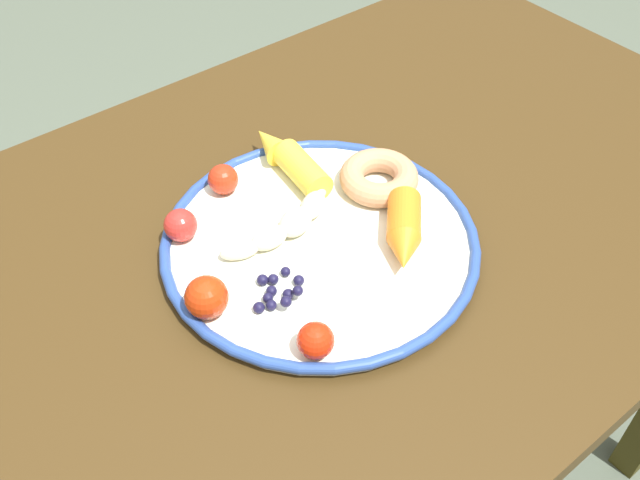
% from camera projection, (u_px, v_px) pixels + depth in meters
% --- Properties ---
extents(dining_table, '(1.15, 0.71, 0.75)m').
position_uv_depth(dining_table, '(335.00, 276.00, 0.88)').
color(dining_table, '#3D2A11').
rests_on(dining_table, ground_plane).
extents(plate, '(0.34, 0.34, 0.02)m').
position_uv_depth(plate, '(320.00, 242.00, 0.77)').
color(plate, silver).
rests_on(plate, dining_table).
extents(banana, '(0.17, 0.07, 0.03)m').
position_uv_depth(banana, '(291.00, 221.00, 0.77)').
color(banana, beige).
rests_on(banana, plate).
extents(carrot_orange, '(0.10, 0.10, 0.04)m').
position_uv_depth(carrot_orange, '(404.00, 232.00, 0.75)').
color(carrot_orange, orange).
rests_on(carrot_orange, plate).
extents(carrot_yellow, '(0.05, 0.14, 0.03)m').
position_uv_depth(carrot_yellow, '(288.00, 159.00, 0.84)').
color(carrot_yellow, yellow).
rests_on(carrot_yellow, plate).
extents(donut, '(0.13, 0.13, 0.03)m').
position_uv_depth(donut, '(379.00, 178.00, 0.82)').
color(donut, tan).
rests_on(donut, plate).
extents(blueberry_pile, '(0.06, 0.06, 0.02)m').
position_uv_depth(blueberry_pile, '(278.00, 291.00, 0.71)').
color(blueberry_pile, '#191638').
rests_on(blueberry_pile, plate).
extents(tomato_near, '(0.04, 0.04, 0.04)m').
position_uv_depth(tomato_near, '(207.00, 297.00, 0.68)').
color(tomato_near, '#BB2E0D').
rests_on(tomato_near, plate).
extents(tomato_mid, '(0.04, 0.04, 0.04)m').
position_uv_depth(tomato_mid, '(316.00, 341.00, 0.65)').
color(tomato_mid, red).
rests_on(tomato_mid, plate).
extents(tomato_far, '(0.04, 0.04, 0.04)m').
position_uv_depth(tomato_far, '(181.00, 225.00, 0.76)').
color(tomato_far, red).
rests_on(tomato_far, plate).
extents(tomato_extra, '(0.04, 0.04, 0.04)m').
position_uv_depth(tomato_extra, '(223.00, 179.00, 0.81)').
color(tomato_extra, red).
rests_on(tomato_extra, plate).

